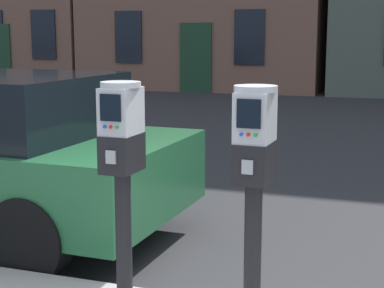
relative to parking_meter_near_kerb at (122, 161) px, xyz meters
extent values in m
cylinder|color=black|center=(0.00, 0.00, -0.50)|extent=(0.09, 0.09, 0.89)
cube|color=black|center=(0.00, 0.00, 0.04)|extent=(0.18, 0.25, 0.21)
cube|color=#A5A8AD|center=(0.00, -0.13, 0.04)|extent=(0.06, 0.01, 0.07)
cube|color=#B7BABF|center=(0.00, 0.00, 0.27)|extent=(0.18, 0.23, 0.25)
cube|color=black|center=(0.00, -0.12, 0.30)|extent=(0.12, 0.01, 0.14)
cylinder|color=blue|center=(-0.04, -0.12, 0.20)|extent=(0.02, 0.01, 0.02)
cylinder|color=red|center=(0.00, -0.12, 0.20)|extent=(0.02, 0.01, 0.02)
cylinder|color=green|center=(0.03, -0.12, 0.20)|extent=(0.02, 0.01, 0.02)
cylinder|color=#B7BABF|center=(0.00, 0.00, 0.41)|extent=(0.22, 0.22, 0.03)
cylinder|color=black|center=(0.73, 0.00, -0.50)|extent=(0.09, 0.09, 0.89)
cube|color=black|center=(0.73, 0.00, 0.04)|extent=(0.18, 0.25, 0.21)
cube|color=#A5A8AD|center=(0.73, -0.13, 0.04)|extent=(0.06, 0.01, 0.07)
cube|color=#B7BABF|center=(0.73, 0.00, 0.27)|extent=(0.18, 0.23, 0.25)
cube|color=black|center=(0.73, -0.12, 0.30)|extent=(0.12, 0.01, 0.14)
cylinder|color=blue|center=(0.69, -0.12, 0.20)|extent=(0.02, 0.01, 0.02)
cylinder|color=red|center=(0.73, -0.12, 0.20)|extent=(0.02, 0.01, 0.02)
cylinder|color=green|center=(0.76, -0.12, 0.20)|extent=(0.02, 0.01, 0.02)
cylinder|color=#B7BABF|center=(0.73, 0.00, 0.41)|extent=(0.22, 0.22, 0.03)
cylinder|color=black|center=(-1.05, 0.63, -0.77)|extent=(0.65, 0.24, 0.64)
cylinder|color=black|center=(-1.01, 2.27, -0.77)|extent=(0.65, 0.24, 0.64)
cube|color=black|center=(-9.91, 14.70, 0.66)|extent=(0.90, 0.06, 1.60)
cube|color=black|center=(-6.85, 14.70, 0.59)|extent=(0.90, 0.06, 1.60)
cube|color=black|center=(-2.97, 14.70, 0.59)|extent=(0.90, 0.06, 1.60)
cube|color=#193823|center=(-4.62, 14.70, -0.04)|extent=(1.00, 0.07, 2.10)
camera|label=1|loc=(1.43, -2.93, 0.68)|focal=57.27mm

